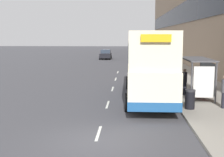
# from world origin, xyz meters

# --- Properties ---
(ground_plane) EXTENTS (220.00, 220.00, 0.00)m
(ground_plane) POSITION_xyz_m (0.00, 0.00, 0.00)
(ground_plane) COLOR #424247
(pavement) EXTENTS (5.00, 93.00, 0.14)m
(pavement) POSITION_xyz_m (6.50, 38.50, 0.07)
(pavement) COLOR gray
(pavement) RESTS_ON ground_plane
(terrace_facade) EXTENTS (3.10, 93.00, 16.25)m
(terrace_facade) POSITION_xyz_m (10.49, 38.50, 8.12)
(terrace_facade) COLOR #9E846B
(terrace_facade) RESTS_ON ground_plane
(lane_mark_0) EXTENTS (0.12, 2.00, 0.01)m
(lane_mark_0) POSITION_xyz_m (0.00, 0.99, 0.01)
(lane_mark_0) COLOR silver
(lane_mark_0) RESTS_ON ground_plane
(lane_mark_1) EXTENTS (0.12, 2.00, 0.01)m
(lane_mark_1) POSITION_xyz_m (0.00, 6.50, 0.01)
(lane_mark_1) COLOR silver
(lane_mark_1) RESTS_ON ground_plane
(lane_mark_2) EXTENTS (0.12, 2.00, 0.01)m
(lane_mark_2) POSITION_xyz_m (0.00, 12.00, 0.01)
(lane_mark_2) COLOR silver
(lane_mark_2) RESTS_ON ground_plane
(lane_mark_3) EXTENTS (0.12, 2.00, 0.01)m
(lane_mark_3) POSITION_xyz_m (0.00, 17.50, 0.01)
(lane_mark_3) COLOR silver
(lane_mark_3) RESTS_ON ground_plane
(lane_mark_4) EXTENTS (0.12, 2.00, 0.01)m
(lane_mark_4) POSITION_xyz_m (0.00, 23.00, 0.01)
(lane_mark_4) COLOR silver
(lane_mark_4) RESTS_ON ground_plane
(bus_shelter) EXTENTS (1.60, 4.20, 2.48)m
(bus_shelter) POSITION_xyz_m (5.77, 8.21, 1.88)
(bus_shelter) COLOR #4C4C51
(bus_shelter) RESTS_ON ground_plane
(double_decker_bus_near) EXTENTS (2.85, 10.95, 4.30)m
(double_decker_bus_near) POSITION_xyz_m (2.47, 8.26, 2.29)
(double_decker_bus_near) COLOR beige
(double_decker_bus_near) RESTS_ON ground_plane
(car_0) EXTENTS (2.05, 4.18, 1.68)m
(car_0) POSITION_xyz_m (-2.85, 42.64, 0.84)
(car_0) COLOR black
(car_0) RESTS_ON ground_plane
(pedestrian_1) EXTENTS (0.35, 0.35, 1.74)m
(pedestrian_1) POSITION_xyz_m (4.96, 9.21, 1.03)
(pedestrian_1) COLOR #23232D
(pedestrian_1) RESTS_ON ground_plane
(pedestrian_2) EXTENTS (0.32, 0.32, 1.64)m
(pedestrian_2) POSITION_xyz_m (7.07, 12.02, 0.98)
(pedestrian_2) COLOR #23232D
(pedestrian_2) RESTS_ON ground_plane
(litter_bin) EXTENTS (0.55, 0.55, 1.05)m
(litter_bin) POSITION_xyz_m (4.55, 5.08, 0.67)
(litter_bin) COLOR black
(litter_bin) RESTS_ON ground_plane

